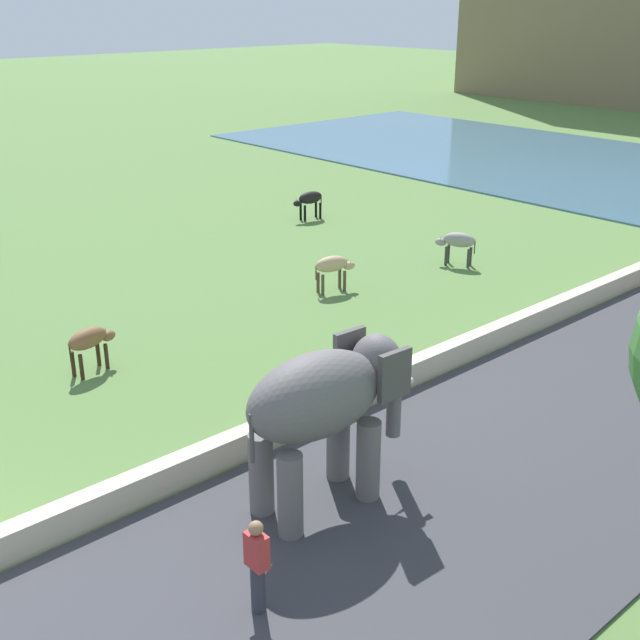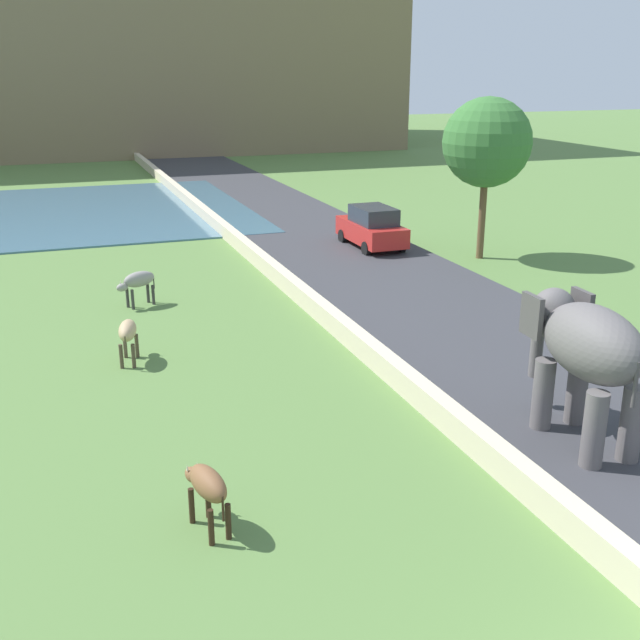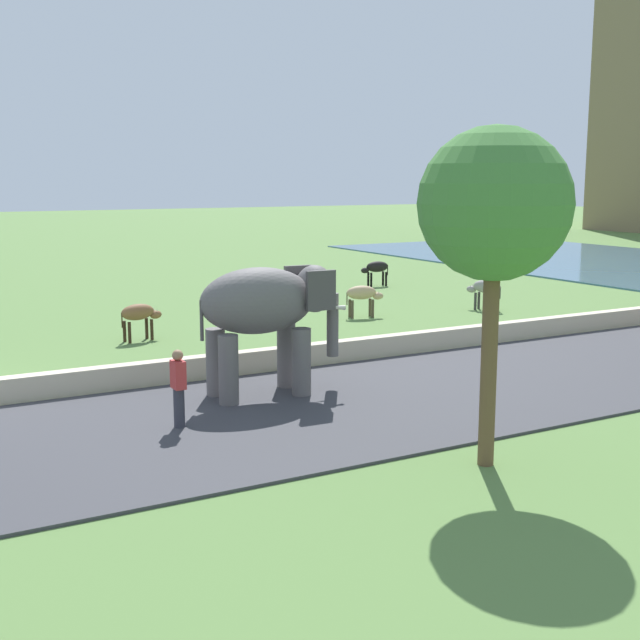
{
  "view_description": "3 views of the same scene",
  "coord_description": "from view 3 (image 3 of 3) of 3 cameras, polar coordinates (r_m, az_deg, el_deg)",
  "views": [
    {
      "loc": [
        12.6,
        -1.56,
        8.56
      ],
      "look_at": [
        0.02,
        9.67,
        1.76
      ],
      "focal_mm": 45.19,
      "sensor_mm": 36.0,
      "label": 1
    },
    {
      "loc": [
        -6.46,
        -4.99,
        7.43
      ],
      "look_at": [
        -0.36,
        11.88,
        1.48
      ],
      "focal_mm": 43.1,
      "sensor_mm": 36.0,
      "label": 2
    },
    {
      "loc": [
        20.07,
        -1.21,
        4.95
      ],
      "look_at": [
        0.68,
        9.66,
        1.12
      ],
      "focal_mm": 46.38,
      "sensor_mm": 36.0,
      "label": 3
    }
  ],
  "objects": [
    {
      "name": "cow_grey",
      "position": [
        31.86,
        11.36,
        2.17
      ],
      "size": [
        1.4,
        0.9,
        1.15
      ],
      "color": "gray",
      "rests_on": "ground"
    },
    {
      "name": "barrier_wall",
      "position": [
        27.32,
        16.0,
        -0.4
      ],
      "size": [
        0.4,
        110.0,
        0.6
      ],
      "primitive_type": "cube",
      "color": "beige",
      "rests_on": "ground"
    },
    {
      "name": "tree_mid",
      "position": [
        14.13,
        11.95,
        7.68
      ],
      "size": [
        2.59,
        2.59,
        5.82
      ],
      "color": "brown",
      "rests_on": "ground"
    },
    {
      "name": "cow_black",
      "position": [
        38.32,
        3.9,
        3.6
      ],
      "size": [
        0.56,
        1.41,
        1.15
      ],
      "color": "black",
      "rests_on": "ground"
    },
    {
      "name": "cow_tan",
      "position": [
        29.64,
        2.97,
        1.79
      ],
      "size": [
        0.68,
        1.42,
        1.15
      ],
      "color": "tan",
      "rests_on": "ground"
    },
    {
      "name": "lake",
      "position": [
        51.89,
        19.42,
        3.8
      ],
      "size": [
        36.0,
        18.0,
        0.08
      ],
      "primitive_type": "cube",
      "color": "#426B84",
      "rests_on": "ground"
    },
    {
      "name": "elephant",
      "position": [
        18.67,
        -3.67,
        0.78
      ],
      "size": [
        1.53,
        3.5,
        2.99
      ],
      "color": "#605B5B",
      "rests_on": "ground"
    },
    {
      "name": "cow_brown",
      "position": [
        25.9,
        -12.37,
        0.41
      ],
      "size": [
        0.68,
        1.42,
        1.15
      ],
      "color": "brown",
      "rests_on": "ground"
    },
    {
      "name": "person_beside_elephant",
      "position": [
        16.59,
        -9.74,
        -4.6
      ],
      "size": [
        0.36,
        0.22,
        1.63
      ],
      "color": "#33333D",
      "rests_on": "ground"
    }
  ]
}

